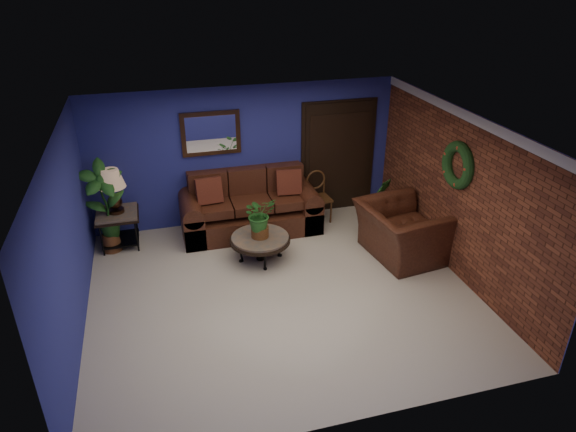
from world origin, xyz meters
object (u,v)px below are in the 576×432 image
object	(u,v)px
sofa	(249,210)
table_lamp	(112,186)
end_table	(118,220)
armchair	(402,232)
coffee_table	(260,240)
side_chair	(318,193)

from	to	relation	value
sofa	table_lamp	size ratio (longest dim) A/B	3.32
end_table	armchair	size ratio (longest dim) A/B	0.52
sofa	end_table	bearing A→B (deg)	-178.95
coffee_table	end_table	distance (m)	2.45
coffee_table	armchair	size ratio (longest dim) A/B	0.73
end_table	side_chair	distance (m)	3.55
end_table	side_chair	xyz separation A→B (m)	(3.55, 0.07, 0.04)
end_table	table_lamp	size ratio (longest dim) A/B	0.96
coffee_table	table_lamp	size ratio (longest dim) A/B	1.34
side_chair	coffee_table	bearing A→B (deg)	-144.43
side_chair	sofa	bearing A→B (deg)	176.56
coffee_table	end_table	size ratio (longest dim) A/B	1.40
end_table	table_lamp	world-z (taller)	table_lamp
table_lamp	coffee_table	bearing A→B (deg)	-26.01
coffee_table	table_lamp	distance (m)	2.56
side_chair	armchair	xyz separation A→B (m)	(0.90, -1.62, -0.09)
coffee_table	end_table	bearing A→B (deg)	153.99
coffee_table	end_table	world-z (taller)	end_table
end_table	side_chair	size ratio (longest dim) A/B	0.74
sofa	end_table	size ratio (longest dim) A/B	3.48
sofa	end_table	distance (m)	2.26
end_table	table_lamp	bearing A→B (deg)	116.57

